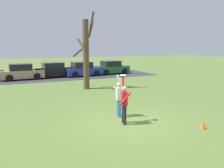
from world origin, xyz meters
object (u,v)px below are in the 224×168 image
(parked_car_blue, at_px, (83,70))
(parked_car_green, at_px, (112,68))
(parked_car_black, at_px, (54,71))
(parked_car_tan, at_px, (22,72))
(field_cone_orange, at_px, (203,125))
(bare_tree_tall, at_px, (86,53))
(frisbee_disc, at_px, (123,75))
(person_defender, at_px, (119,96))
(person_catcher, at_px, (124,102))

(parked_car_blue, bearing_deg, parked_car_green, 2.85)
(parked_car_black, relative_size, parked_car_green, 1.00)
(parked_car_tan, bearing_deg, parked_car_green, -1.35)
(parked_car_blue, distance_m, field_cone_orange, 17.83)
(parked_car_black, height_order, bare_tree_tall, bare_tree_tall)
(frisbee_disc, distance_m, parked_car_green, 17.63)
(person_defender, xyz_separation_m, bare_tree_tall, (0.79, 7.38, 1.87))
(parked_car_tan, relative_size, field_cone_orange, 13.20)
(parked_car_blue, xyz_separation_m, field_cone_orange, (-0.40, -17.82, -0.57))
(parked_car_blue, bearing_deg, frisbee_disc, -105.07)
(person_defender, bearing_deg, parked_car_black, -165.46)
(person_catcher, xyz_separation_m, parked_car_black, (-0.11, 16.28, -0.25))
(parked_car_blue, bearing_deg, person_defender, -104.94)
(person_catcher, height_order, parked_car_tan, person_catcher)
(parked_car_green, relative_size, bare_tree_tall, 0.71)
(person_catcher, height_order, person_defender, person_catcher)
(person_catcher, relative_size, bare_tree_tall, 0.35)
(person_defender, distance_m, frisbee_disc, 1.36)
(parked_car_black, xyz_separation_m, parked_car_green, (6.96, 0.14, 0.00))
(parked_car_tan, relative_size, bare_tree_tall, 0.71)
(person_defender, xyz_separation_m, frisbee_disc, (-0.18, -0.76, 1.11))
(person_defender, distance_m, parked_car_blue, 15.23)
(parked_car_black, bearing_deg, field_cone_orange, -85.68)
(person_defender, bearing_deg, person_catcher, -0.00)
(parked_car_tan, relative_size, parked_car_black, 1.00)
(frisbee_disc, bearing_deg, bare_tree_tall, 83.19)
(person_catcher, height_order, field_cone_orange, person_catcher)
(frisbee_disc, height_order, parked_car_tan, frisbee_disc)
(person_catcher, height_order, parked_car_black, person_catcher)
(parked_car_blue, bearing_deg, parked_car_black, 169.61)
(field_cone_orange, bearing_deg, parked_car_green, 77.04)
(parked_car_tan, xyz_separation_m, parked_car_blue, (6.45, 0.05, 0.00))
(person_catcher, bearing_deg, parked_car_tan, 25.39)
(parked_car_blue, bearing_deg, parked_car_tan, 176.15)
(parked_car_black, bearing_deg, bare_tree_tall, -86.18)
(parked_car_black, xyz_separation_m, parked_car_blue, (3.15, -0.34, 0.00))
(frisbee_disc, xyz_separation_m, field_cone_orange, (2.59, -2.09, -1.93))
(parked_car_blue, bearing_deg, field_cone_orange, -95.58)
(person_catcher, xyz_separation_m, parked_car_tan, (-3.41, 15.89, -0.25))
(parked_car_black, bearing_deg, parked_car_blue, -10.39)
(person_defender, height_order, parked_car_blue, person_defender)
(person_catcher, height_order, parked_car_green, person_catcher)
(parked_car_black, height_order, parked_car_green, same)
(person_defender, xyz_separation_m, parked_car_green, (6.62, 15.44, -0.25))
(person_defender, distance_m, parked_car_black, 15.31)
(person_defender, height_order, frisbee_disc, frisbee_disc)
(parked_car_green, distance_m, bare_tree_tall, 10.17)
(person_defender, xyz_separation_m, parked_car_tan, (-3.64, 14.91, -0.25))
(parked_car_black, distance_m, field_cone_orange, 18.37)
(parked_car_black, height_order, parked_car_blue, same)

